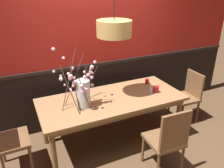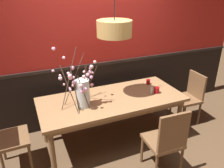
# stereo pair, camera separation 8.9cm
# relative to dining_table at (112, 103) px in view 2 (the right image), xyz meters

# --- Properties ---
(ground_plane) EXTENTS (24.00, 24.00, 0.00)m
(ground_plane) POSITION_rel_dining_table_xyz_m (0.00, 0.00, -0.67)
(ground_plane) COLOR brown
(back_wall) EXTENTS (5.72, 0.14, 2.63)m
(back_wall) POSITION_rel_dining_table_xyz_m (0.00, 0.76, 0.64)
(back_wall) COLOR black
(back_wall) RESTS_ON ground
(dining_table) EXTENTS (2.10, 0.91, 0.75)m
(dining_table) POSITION_rel_dining_table_xyz_m (0.00, 0.00, 0.00)
(dining_table) COLOR #997047
(dining_table) RESTS_ON ground
(chair_far_side_right) EXTENTS (0.47, 0.46, 0.90)m
(chair_far_side_right) POSITION_rel_dining_table_xyz_m (0.37, 0.89, -0.15)
(chair_far_side_right) COLOR brown
(chair_far_side_right) RESTS_ON ground
(chair_far_side_left) EXTENTS (0.42, 0.40, 0.96)m
(chair_far_side_left) POSITION_rel_dining_table_xyz_m (-0.30, 0.86, -0.13)
(chair_far_side_left) COLOR brown
(chair_far_side_left) RESTS_ON ground
(chair_head_west_end) EXTENTS (0.39, 0.46, 0.95)m
(chair_head_west_end) POSITION_rel_dining_table_xyz_m (-1.46, -0.00, -0.13)
(chair_head_west_end) COLOR brown
(chair_head_west_end) RESTS_ON ground
(chair_near_side_right) EXTENTS (0.44, 0.45, 0.95)m
(chair_near_side_right) POSITION_rel_dining_table_xyz_m (0.35, -0.88, -0.15)
(chair_near_side_right) COLOR brown
(chair_near_side_right) RESTS_ON ground
(chair_head_east_end) EXTENTS (0.41, 0.43, 0.89)m
(chair_head_east_end) POSITION_rel_dining_table_xyz_m (1.46, -0.01, -0.16)
(chair_head_east_end) COLOR brown
(chair_head_east_end) RESTS_ON ground
(vase_with_blossoms) EXTENTS (0.64, 0.53, 0.78)m
(vase_with_blossoms) POSITION_rel_dining_table_xyz_m (-0.45, -0.05, 0.30)
(vase_with_blossoms) COLOR silver
(vase_with_blossoms) RESTS_ON dining_table
(candle_holder_nearer_center) EXTENTS (0.08, 0.08, 0.09)m
(candle_holder_nearer_center) POSITION_rel_dining_table_xyz_m (0.69, -0.11, 0.13)
(candle_holder_nearer_center) COLOR #9E0F14
(candle_holder_nearer_center) RESTS_ON dining_table
(candle_holder_nearer_edge) EXTENTS (0.07, 0.07, 0.08)m
(candle_holder_nearer_edge) POSITION_rel_dining_table_xyz_m (0.75, 0.23, 0.12)
(candle_holder_nearer_edge) COLOR #9E0F14
(candle_holder_nearer_edge) RESTS_ON dining_table
(condiment_bottle) EXTENTS (0.04, 0.04, 0.12)m
(condiment_bottle) POSITION_rel_dining_table_xyz_m (0.60, -0.10, 0.13)
(condiment_bottle) COLOR #ADADB2
(condiment_bottle) RESTS_ON dining_table
(pendant_lamp) EXTENTS (0.46, 0.46, 1.01)m
(pendant_lamp) POSITION_rel_dining_table_xyz_m (0.06, 0.06, 1.06)
(pendant_lamp) COLOR tan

